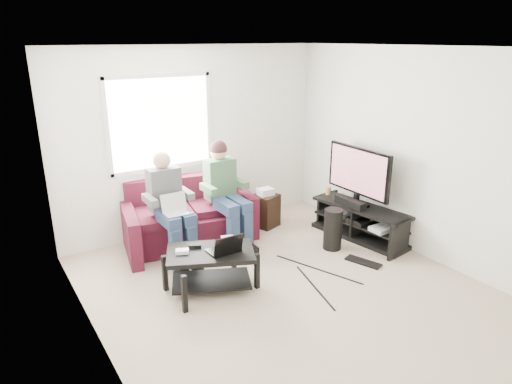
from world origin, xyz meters
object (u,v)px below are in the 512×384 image
(subwoofer, at_px, (333,229))
(tv, at_px, (358,173))
(sofa, at_px, (190,219))
(tv_stand, at_px, (360,224))
(coffee_table, at_px, (211,261))
(end_table, at_px, (265,209))

(subwoofer, bearing_deg, tv, 15.07)
(sofa, height_order, subwoofer, sofa)
(sofa, relative_size, tv, 1.81)
(tv_stand, bearing_deg, tv, 91.47)
(tv_stand, xyz_separation_m, tv, (-0.00, 0.10, 0.72))
(tv, bearing_deg, subwoofer, -164.93)
(coffee_table, xyz_separation_m, tv, (2.39, 0.20, 0.58))
(coffee_table, xyz_separation_m, tv_stand, (2.39, 0.10, -0.14))
(tv, height_order, subwoofer, tv)
(subwoofer, distance_m, end_table, 1.17)
(tv, height_order, end_table, tv)
(tv_stand, distance_m, end_table, 1.39)
(coffee_table, distance_m, tv_stand, 2.40)
(sofa, bearing_deg, coffee_table, -105.31)
(coffee_table, xyz_separation_m, subwoofer, (1.84, 0.05, -0.07))
(sofa, xyz_separation_m, end_table, (1.17, -0.14, -0.05))
(coffee_table, bearing_deg, subwoofer, 1.51)
(coffee_table, bearing_deg, sofa, 74.69)
(tv, xyz_separation_m, end_table, (-0.87, 0.98, -0.67))
(coffee_table, bearing_deg, end_table, 37.61)
(coffee_table, relative_size, subwoofer, 1.98)
(tv_stand, xyz_separation_m, subwoofer, (-0.55, -0.05, 0.06))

